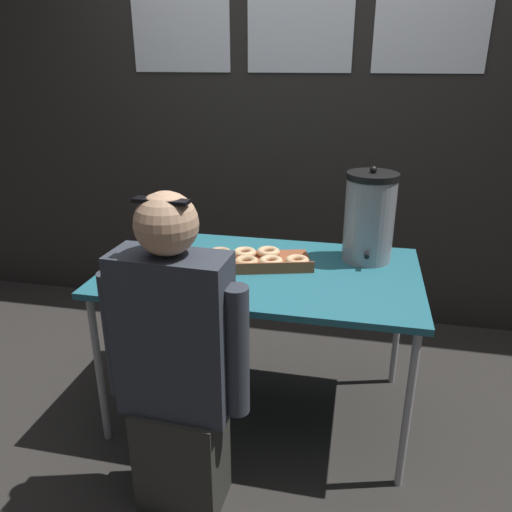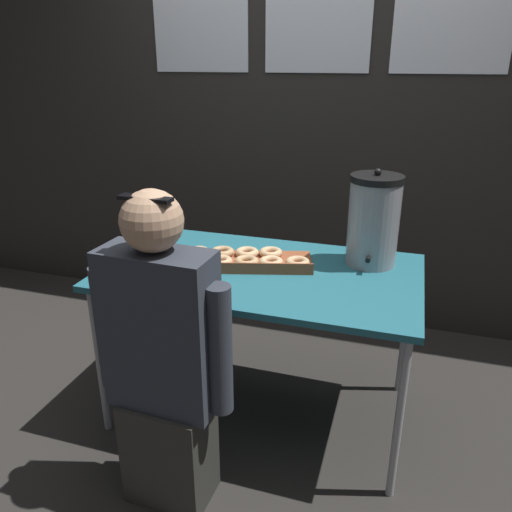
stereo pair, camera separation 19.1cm
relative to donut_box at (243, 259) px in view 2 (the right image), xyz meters
The scene contains 7 objects.
ground_plane 0.78m from the donut_box, 19.30° to the right, with size 12.00×12.00×0.00m, color #2D2B28.
back_wall 1.18m from the donut_box, 84.88° to the left, with size 6.00×0.11×2.44m.
folding_table 0.12m from the donut_box, 19.30° to the right, with size 1.38×0.80×0.75m.
donut_box is the anchor object (origin of this frame).
coffee_urn 0.61m from the donut_box, 18.36° to the left, with size 0.23×0.26×0.44m.
cell_phone 0.51m from the donut_box, 151.94° to the right, with size 0.10×0.17×0.01m.
person_seated 0.67m from the donut_box, 97.79° to the right, with size 0.53×0.23×1.24m.
Camera 2 is at (0.59, -1.95, 1.62)m, focal length 35.00 mm.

